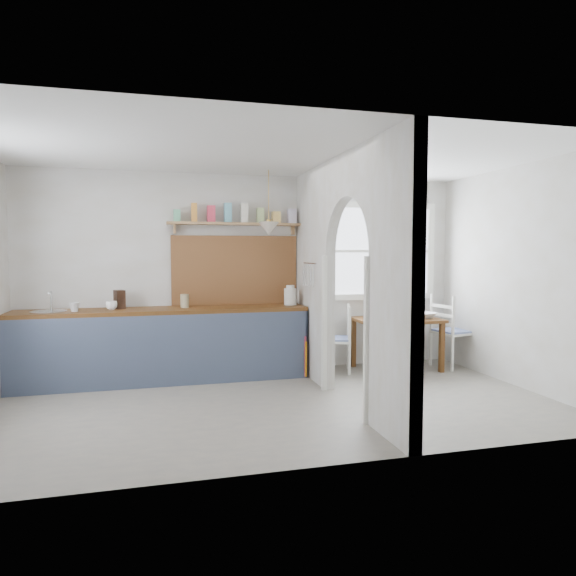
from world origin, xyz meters
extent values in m
cube|color=gray|center=(0.00, 0.00, 0.00)|extent=(5.80, 3.20, 0.01)
cube|color=silver|center=(0.00, 0.00, 2.60)|extent=(5.80, 3.20, 0.01)
cube|color=silver|center=(0.00, 1.60, 1.30)|extent=(5.80, 0.01, 2.60)
cube|color=silver|center=(0.00, -1.60, 1.30)|extent=(5.80, 0.01, 2.60)
cube|color=silver|center=(2.90, 0.00, 1.30)|extent=(0.01, 3.20, 2.60)
cube|color=silver|center=(0.70, -1.20, 1.30)|extent=(0.12, 0.80, 2.60)
cube|color=silver|center=(0.70, 1.00, 1.30)|extent=(0.12, 1.20, 2.60)
cube|color=silver|center=(0.70, -0.20, 2.08)|extent=(0.12, 1.20, 1.05)
cube|color=#472F13|center=(-1.13, 1.30, 0.88)|extent=(3.50, 0.60, 0.05)
cube|color=#3E475F|center=(-1.13, 1.01, 0.42)|extent=(3.50, 0.03, 0.85)
cube|color=#3A1F13|center=(-1.13, 1.35, 0.42)|extent=(3.46, 0.45, 0.85)
cylinder|color=#B5B6B8|center=(-2.43, 1.30, 0.89)|extent=(0.40, 0.40, 0.02)
cube|color=brown|center=(-0.20, 1.58, 1.35)|extent=(1.65, 0.03, 0.90)
cube|color=#92724E|center=(-0.20, 1.49, 1.95)|extent=(1.75, 0.20, 0.03)
cube|color=#4C9B71|center=(-0.95, 1.49, 2.06)|extent=(0.09, 0.09, 0.18)
cube|color=orange|center=(-0.74, 1.49, 2.06)|extent=(0.09, 0.09, 0.18)
cube|color=#B92138|center=(-0.52, 1.49, 2.06)|extent=(0.09, 0.09, 0.18)
cube|color=teal|center=(-0.31, 1.49, 2.06)|extent=(0.09, 0.09, 0.18)
cube|color=beige|center=(-0.10, 1.49, 2.06)|extent=(0.09, 0.09, 0.18)
cube|color=#839D5B|center=(0.11, 1.49, 2.06)|extent=(0.09, 0.09, 0.18)
cube|color=gold|center=(0.33, 1.49, 2.06)|extent=(0.09, 0.09, 0.18)
cube|color=#A89FB4|center=(0.54, 1.49, 2.06)|extent=(0.09, 0.09, 0.18)
cone|color=silver|center=(0.15, 1.15, 1.88)|extent=(0.26, 0.26, 0.16)
cylinder|color=#B5B6B8|center=(0.61, 0.90, 1.45)|extent=(0.02, 0.50, 0.02)
imported|color=silver|center=(-2.13, 1.20, 0.95)|extent=(0.13, 0.13, 0.11)
imported|color=white|center=(-1.74, 1.30, 0.95)|extent=(0.17, 0.17, 0.10)
cube|color=#3A1F13|center=(-1.65, 1.39, 1.01)|extent=(0.15, 0.17, 0.23)
cylinder|color=#978964|center=(-0.88, 1.32, 0.98)|extent=(0.13, 0.13, 0.17)
cube|color=#AB3350|center=(0.58, 1.00, 0.28)|extent=(0.02, 0.03, 0.51)
cube|color=#C4720E|center=(0.58, 0.96, 0.25)|extent=(0.02, 0.03, 0.44)
imported|color=silver|center=(2.27, 1.06, 0.74)|extent=(0.43, 0.43, 0.08)
imported|color=#498D52|center=(1.77, 1.00, 0.74)|extent=(0.13, 0.13, 0.09)
cylinder|color=#2E2928|center=(1.59, 1.09, 0.70)|extent=(0.24, 0.24, 0.02)
imported|color=#55315A|center=(2.03, 1.35, 0.80)|extent=(0.22, 0.22, 0.21)
camera|label=1|loc=(-1.25, -5.11, 1.59)|focal=32.00mm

